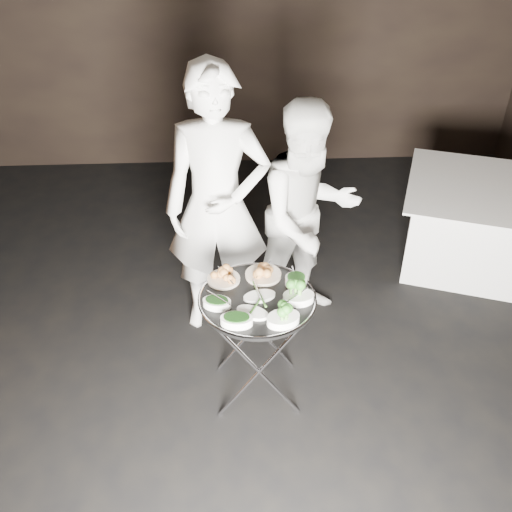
{
  "coord_description": "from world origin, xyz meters",
  "views": [
    {
      "loc": [
        -0.09,
        -2.46,
        2.82
      ],
      "look_at": [
        0.05,
        0.22,
        0.95
      ],
      "focal_mm": 40.0,
      "sensor_mm": 36.0,
      "label": 1
    }
  ],
  "objects_px": {
    "tray_stand": "(257,342)",
    "serving_tray": "(257,299)",
    "dining_table": "(477,224)",
    "waiter_right": "(308,217)",
    "waiter_left": "(218,207)"
  },
  "relations": [
    {
      "from": "tray_stand",
      "to": "serving_tray",
      "type": "relative_size",
      "value": 1.1
    },
    {
      "from": "serving_tray",
      "to": "dining_table",
      "type": "height_order",
      "value": "serving_tray"
    },
    {
      "from": "waiter_right",
      "to": "serving_tray",
      "type": "bearing_deg",
      "value": -138.41
    },
    {
      "from": "serving_tray",
      "to": "dining_table",
      "type": "distance_m",
      "value": 2.39
    },
    {
      "from": "waiter_left",
      "to": "dining_table",
      "type": "xyz_separation_m",
      "value": [
        2.12,
        0.67,
        -0.61
      ]
    },
    {
      "from": "tray_stand",
      "to": "waiter_right",
      "type": "xyz_separation_m",
      "value": [
        0.39,
        0.78,
        0.4
      ]
    },
    {
      "from": "tray_stand",
      "to": "waiter_right",
      "type": "distance_m",
      "value": 0.96
    },
    {
      "from": "waiter_right",
      "to": "dining_table",
      "type": "height_order",
      "value": "waiter_right"
    },
    {
      "from": "tray_stand",
      "to": "dining_table",
      "type": "height_order",
      "value": "tray_stand"
    },
    {
      "from": "waiter_right",
      "to": "dining_table",
      "type": "relative_size",
      "value": 1.37
    },
    {
      "from": "serving_tray",
      "to": "dining_table",
      "type": "bearing_deg",
      "value": 36.15
    },
    {
      "from": "waiter_right",
      "to": "dining_table",
      "type": "distance_m",
      "value": 1.7
    },
    {
      "from": "tray_stand",
      "to": "serving_tray",
      "type": "distance_m",
      "value": 0.33
    },
    {
      "from": "waiter_left",
      "to": "waiter_right",
      "type": "xyz_separation_m",
      "value": [
        0.61,
        0.06,
        -0.13
      ]
    },
    {
      "from": "waiter_right",
      "to": "dining_table",
      "type": "bearing_deg",
      "value": -0.12
    }
  ]
}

